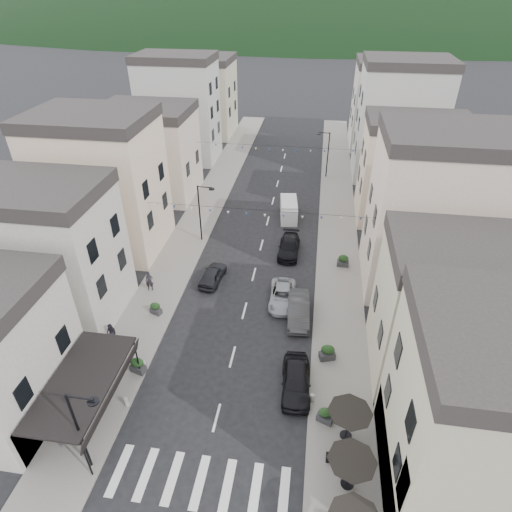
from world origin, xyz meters
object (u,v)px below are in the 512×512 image
(parked_car_e, at_px, (213,275))
(parked_car_d, at_px, (289,247))
(parked_car_a, at_px, (296,380))
(delivery_van, at_px, (289,209))
(parked_car_b, at_px, (298,310))
(pedestrian_a, at_px, (149,281))
(parked_car_c, at_px, (282,296))
(pedestrian_b, at_px, (112,333))

(parked_car_e, bearing_deg, parked_car_d, -132.20)
(parked_car_a, height_order, parked_car_e, parked_car_a)
(parked_car_e, bearing_deg, delivery_van, -107.46)
(parked_car_b, height_order, parked_car_e, parked_car_b)
(parked_car_b, height_order, pedestrian_a, pedestrian_a)
(delivery_van, bearing_deg, parked_car_d, -91.56)
(delivery_van, height_order, pedestrian_a, delivery_van)
(parked_car_e, distance_m, pedestrian_a, 5.38)
(parked_car_a, distance_m, delivery_van, 23.38)
(parked_car_c, relative_size, delivery_van, 0.99)
(pedestrian_a, bearing_deg, parked_car_e, 10.16)
(parked_car_d, bearing_deg, parked_car_e, -137.89)
(parked_car_c, bearing_deg, parked_car_b, -53.46)
(parked_car_e, bearing_deg, parked_car_a, 133.29)
(parked_car_c, distance_m, pedestrian_a, 11.23)
(parked_car_c, height_order, parked_car_e, parked_car_e)
(parked_car_c, xyz_separation_m, parked_car_e, (-6.29, 1.93, 0.04))
(parked_car_d, height_order, pedestrian_a, pedestrian_a)
(pedestrian_a, xyz_separation_m, pedestrian_b, (-0.54, -6.28, -0.09))
(parked_car_d, height_order, parked_car_e, parked_car_d)
(parked_car_b, height_order, parked_car_c, parked_car_b)
(parked_car_e, height_order, pedestrian_a, pedestrian_a)
(pedestrian_b, bearing_deg, parked_car_d, 62.17)
(parked_car_e, bearing_deg, parked_car_c, 169.14)
(parked_car_a, relative_size, parked_car_e, 1.15)
(parked_car_b, xyz_separation_m, delivery_van, (-2.15, 16.32, 0.26))
(parked_car_a, bearing_deg, parked_car_d, 92.62)
(parked_car_e, bearing_deg, pedestrian_a, 29.54)
(parked_car_d, xyz_separation_m, parked_car_e, (-6.20, -5.50, -0.01))
(parked_car_b, xyz_separation_m, pedestrian_a, (-12.63, 1.53, 0.24))
(parked_car_a, height_order, parked_car_b, same)
(parked_car_b, bearing_deg, pedestrian_b, -164.29)
(parked_car_e, distance_m, delivery_van, 13.83)
(parked_car_d, height_order, pedestrian_b, pedestrian_b)
(delivery_van, bearing_deg, parked_car_a, -90.73)
(parked_car_c, xyz_separation_m, pedestrian_b, (-11.77, -6.47, 0.29))
(parked_car_b, distance_m, delivery_van, 16.46)
(delivery_van, bearing_deg, pedestrian_a, -132.07)
(parked_car_c, height_order, parked_car_d, parked_car_d)
(parked_car_e, relative_size, pedestrian_b, 2.46)
(parked_car_c, relative_size, parked_car_d, 0.97)
(parked_car_e, relative_size, delivery_van, 0.86)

